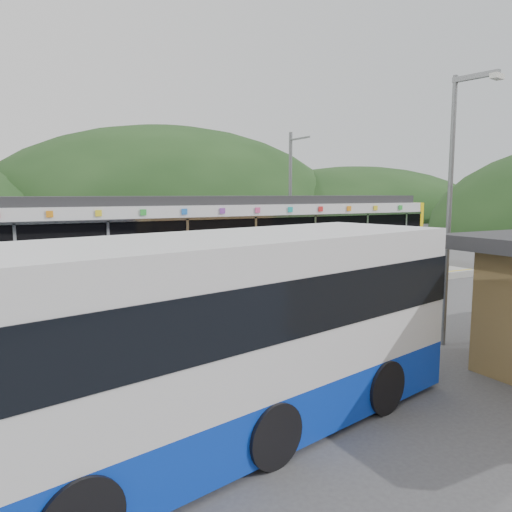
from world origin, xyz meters
TOP-DOWN VIEW (x-y plane):
  - ground at (0.00, 0.00)m, footprint 120.00×120.00m
  - hills at (6.19, 5.29)m, footprint 146.00×149.00m
  - platform at (0.00, 3.30)m, footprint 26.00×3.20m
  - yellow_line at (0.00, 2.00)m, footprint 26.00×0.10m
  - train at (2.20, 6.00)m, footprint 20.44×3.01m
  - catenary_mast_east at (7.00, 8.56)m, footprint 0.18×1.80m
  - bus at (-5.43, -6.83)m, footprint 12.09×5.15m
  - lamp_post at (3.01, -5.06)m, footprint 0.38×1.19m

SIDE VIEW (x-z plane):
  - ground at x=0.00m, z-range 0.00..0.00m
  - hills at x=6.19m, z-range -13.00..13.00m
  - platform at x=0.00m, z-range 0.00..0.30m
  - yellow_line at x=0.00m, z-range 0.30..0.31m
  - bus at x=-5.43m, z-range -0.06..3.16m
  - train at x=2.20m, z-range 0.19..3.93m
  - catenary_mast_east at x=7.00m, z-range 0.15..7.15m
  - lamp_post at x=3.01m, z-range 0.63..7.34m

